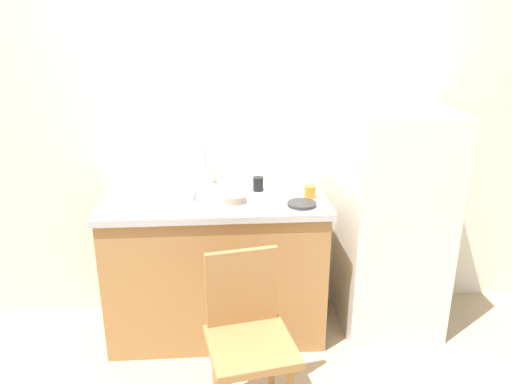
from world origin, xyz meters
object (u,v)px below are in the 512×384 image
(refrigerator, at_px, (393,223))
(cup_white, at_px, (284,181))
(chair, at_px, (248,334))
(dish_tray, at_px, (171,193))
(terracotta_bowl, at_px, (235,199))
(cup_orange, at_px, (310,192))
(cup_black, at_px, (258,184))
(hotplate, at_px, (302,204))

(refrigerator, relative_size, cup_white, 17.55)
(chair, relative_size, dish_tray, 3.18)
(dish_tray, distance_m, terracotta_bowl, 0.40)
(cup_orange, distance_m, cup_white, 0.25)
(terracotta_bowl, xyz_separation_m, cup_black, (0.15, 0.20, 0.02))
(refrigerator, relative_size, hotplate, 8.47)
(refrigerator, distance_m, cup_white, 0.74)
(dish_tray, distance_m, cup_white, 0.72)
(terracotta_bowl, relative_size, hotplate, 0.75)
(terracotta_bowl, height_order, cup_white, cup_white)
(cup_black, bearing_deg, dish_tray, -171.64)
(dish_tray, height_order, cup_white, cup_white)
(dish_tray, height_order, hotplate, dish_tray)
(terracotta_bowl, bearing_deg, hotplate, -12.82)
(refrigerator, xyz_separation_m, cup_orange, (-0.55, -0.04, 0.24))
(refrigerator, distance_m, cup_black, 0.89)
(hotplate, bearing_deg, chair, -119.54)
(refrigerator, bearing_deg, terracotta_bowl, -174.93)
(hotplate, distance_m, cup_orange, 0.15)
(dish_tray, bearing_deg, cup_black, 8.36)
(cup_black, bearing_deg, refrigerator, -7.34)
(terracotta_bowl, bearing_deg, dish_tray, 162.78)
(refrigerator, height_order, dish_tray, refrigerator)
(dish_tray, distance_m, hotplate, 0.80)
(dish_tray, bearing_deg, refrigerator, -1.27)
(chair, relative_size, cup_orange, 11.54)
(chair, height_order, hotplate, hotplate)
(chair, xyz_separation_m, cup_orange, (0.42, 0.75, 0.46))
(refrigerator, xyz_separation_m, cup_black, (-0.85, 0.11, 0.24))
(cup_white, bearing_deg, terracotta_bowl, -141.52)
(refrigerator, bearing_deg, dish_tray, 178.73)
(chair, distance_m, cup_orange, 0.98)
(hotplate, height_order, cup_black, cup_black)
(chair, xyz_separation_m, cup_black, (0.12, 0.91, 0.47))
(dish_tray, height_order, terracotta_bowl, dish_tray)
(chair, xyz_separation_m, hotplate, (0.35, 0.62, 0.43))
(refrigerator, xyz_separation_m, hotplate, (-0.62, -0.18, 0.21))
(dish_tray, bearing_deg, terracotta_bowl, -17.22)
(dish_tray, xyz_separation_m, terracotta_bowl, (0.39, -0.12, -0.00))
(cup_black, relative_size, cup_white, 1.08)
(chair, xyz_separation_m, terracotta_bowl, (-0.03, 0.71, 0.44))
(refrigerator, xyz_separation_m, cup_white, (-0.68, 0.17, 0.24))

